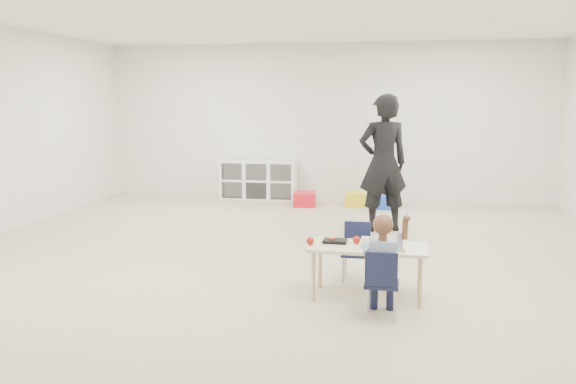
% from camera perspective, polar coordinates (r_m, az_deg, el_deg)
% --- Properties ---
extents(room, '(9.00, 9.02, 2.80)m').
position_cam_1_polar(room, '(6.59, -1.00, 5.10)').
color(room, '#C2B495').
rests_on(room, ground).
extents(table, '(1.07, 0.55, 0.49)m').
position_cam_1_polar(table, '(5.69, 7.45, -7.34)').
color(table, beige).
rests_on(table, ground).
extents(chair_near, '(0.29, 0.27, 0.59)m').
position_cam_1_polar(chair_near, '(5.21, 8.75, -8.40)').
color(chair_near, '#111533').
rests_on(chair_near, ground).
extents(chair_far, '(0.29, 0.27, 0.59)m').
position_cam_1_polar(chair_far, '(6.16, 6.38, -5.66)').
color(chair_far, '#111533').
rests_on(chair_far, ground).
extents(child, '(0.40, 0.40, 0.92)m').
position_cam_1_polar(child, '(5.16, 8.79, -6.61)').
color(child, '#AFC8ED').
rests_on(child, chair_near).
extents(lunch_tray_near, '(0.22, 0.16, 0.03)m').
position_cam_1_polar(lunch_tray_near, '(5.65, 8.89, -4.83)').
color(lunch_tray_near, black).
rests_on(lunch_tray_near, table).
extents(lunch_tray_far, '(0.22, 0.16, 0.03)m').
position_cam_1_polar(lunch_tray_far, '(5.71, 4.43, -4.60)').
color(lunch_tray_far, black).
rests_on(lunch_tray_far, table).
extents(milk_carton, '(0.07, 0.07, 0.10)m').
position_cam_1_polar(milk_carton, '(5.52, 7.28, -4.74)').
color(milk_carton, white).
rests_on(milk_carton, table).
extents(bread_roll, '(0.09, 0.09, 0.07)m').
position_cam_1_polar(bread_roll, '(5.49, 10.29, -5.07)').
color(bread_roll, '#B4794A').
rests_on(bread_roll, table).
extents(apple_near, '(0.07, 0.07, 0.07)m').
position_cam_1_polar(apple_near, '(5.69, 6.42, -4.47)').
color(apple_near, maroon).
rests_on(apple_near, table).
extents(apple_far, '(0.07, 0.07, 0.07)m').
position_cam_1_polar(apple_far, '(5.61, 2.09, -4.62)').
color(apple_far, maroon).
rests_on(apple_far, table).
extents(cubby_shelf, '(1.40, 0.40, 0.70)m').
position_cam_1_polar(cubby_shelf, '(11.11, -2.78, 1.12)').
color(cubby_shelf, white).
rests_on(cubby_shelf, ground).
extents(adult, '(0.80, 0.66, 1.89)m').
position_cam_1_polar(adult, '(8.46, 8.88, 2.69)').
color(adult, black).
rests_on(adult, ground).
extents(bin_red, '(0.41, 0.51, 0.23)m').
position_cam_1_polar(bin_red, '(10.45, 1.58, -0.66)').
color(bin_red, red).
rests_on(bin_red, ground).
extents(bin_yellow, '(0.37, 0.47, 0.22)m').
position_cam_1_polar(bin_yellow, '(10.57, 6.34, -0.62)').
color(bin_yellow, yellow).
rests_on(bin_yellow, ground).
extents(bin_blue, '(0.39, 0.49, 0.23)m').
position_cam_1_polar(bin_blue, '(10.36, 8.89, -0.84)').
color(bin_blue, blue).
rests_on(bin_blue, ground).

